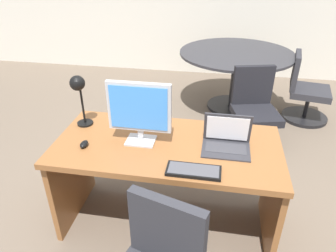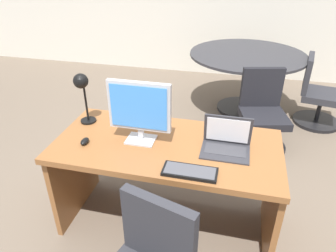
# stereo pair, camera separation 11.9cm
# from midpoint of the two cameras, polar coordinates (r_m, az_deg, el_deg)

# --- Properties ---
(ground) EXTENTS (12.00, 12.00, 0.00)m
(ground) POSITION_cam_midpoint_polar(r_m,az_deg,el_deg) (3.84, 5.99, -0.74)
(ground) COLOR #6B5B4C
(desk) EXTENTS (1.57, 0.76, 0.75)m
(desk) POSITION_cam_midpoint_polar(r_m,az_deg,el_deg) (2.34, 1.50, -6.95)
(desk) COLOR brown
(desk) RESTS_ON ground
(monitor) EXTENTS (0.43, 0.16, 0.44)m
(monitor) POSITION_cam_midpoint_polar(r_m,az_deg,el_deg) (2.10, -3.62, 3.09)
(monitor) COLOR #B7BABF
(monitor) RESTS_ON desk
(laptop) EXTENTS (0.32, 0.24, 0.23)m
(laptop) POSITION_cam_midpoint_polar(r_m,az_deg,el_deg) (2.15, 12.14, -2.38)
(laptop) COLOR #2D2D33
(laptop) RESTS_ON desk
(keyboard) EXTENTS (0.33, 0.14, 0.02)m
(keyboard) POSITION_cam_midpoint_polar(r_m,az_deg,el_deg) (1.92, 5.78, -8.27)
(keyboard) COLOR black
(keyboard) RESTS_ON desk
(mouse) EXTENTS (0.05, 0.09, 0.04)m
(mouse) POSITION_cam_midpoint_polar(r_m,az_deg,el_deg) (2.24, -13.41, -2.74)
(mouse) COLOR black
(mouse) RESTS_ON desk
(desk_lamp) EXTENTS (0.12, 0.14, 0.40)m
(desk_lamp) POSITION_cam_midpoint_polar(r_m,az_deg,el_deg) (2.38, -13.94, 6.75)
(desk_lamp) COLOR black
(desk_lamp) RESTS_ON desk
(meeting_table) EXTENTS (1.45, 1.45, 0.78)m
(meeting_table) POSITION_cam_midpoint_polar(r_m,az_deg,el_deg) (4.22, 14.79, 10.20)
(meeting_table) COLOR black
(meeting_table) RESTS_ON ground
(meeting_chair_near) EXTENTS (0.56, 0.56, 0.84)m
(meeting_chair_near) POSITION_cam_midpoint_polar(r_m,az_deg,el_deg) (4.29, 26.07, 4.58)
(meeting_chair_near) COLOR black
(meeting_chair_near) RESTS_ON ground
(meeting_chair_far) EXTENTS (0.56, 0.57, 0.85)m
(meeting_chair_far) POSITION_cam_midpoint_polar(r_m,az_deg,el_deg) (3.54, 17.56, 1.29)
(meeting_chair_far) COLOR black
(meeting_chair_far) RESTS_ON ground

